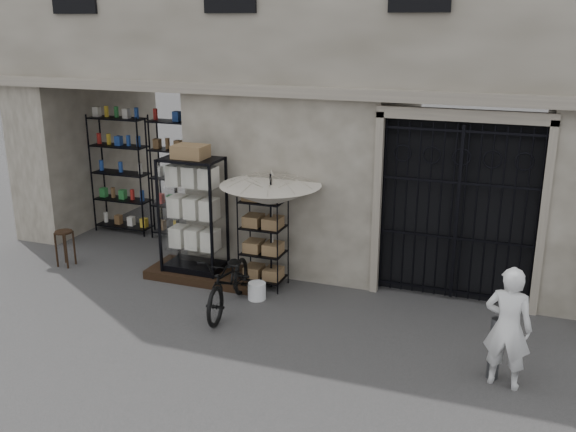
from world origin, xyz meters
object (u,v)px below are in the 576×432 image
at_px(wire_rack, 263,242).
at_px(market_umbrella, 271,190).
at_px(wooden_stool, 65,247).
at_px(steel_bollard, 495,348).
at_px(shopkeeper, 501,384).
at_px(bicycle, 230,309).
at_px(white_bucket, 257,291).
at_px(display_cabinet, 193,221).

height_order(wire_rack, market_umbrella, market_umbrella).
relative_size(wooden_stool, steel_bollard, 0.82).
relative_size(market_umbrella, shopkeeper, 1.51).
height_order(steel_bollard, shopkeeper, steel_bollard).
bearing_deg(wooden_stool, market_umbrella, 5.92).
bearing_deg(steel_bollard, market_umbrella, 155.28).
bearing_deg(bicycle, shopkeeper, -17.55).
bearing_deg(shopkeeper, wire_rack, -15.91).
height_order(white_bucket, shopkeeper, white_bucket).
height_order(wire_rack, white_bucket, wire_rack).
distance_m(wire_rack, bicycle, 1.31).
xyz_separation_m(display_cabinet, wooden_stool, (-2.50, -0.34, -0.69)).
height_order(wooden_stool, steel_bollard, steel_bollard).
bearing_deg(white_bucket, bicycle, -116.36).
bearing_deg(steel_bollard, wooden_stool, 170.32).
relative_size(display_cabinet, white_bucket, 7.37).
height_order(display_cabinet, bicycle, display_cabinet).
xyz_separation_m(bicycle, steel_bollard, (3.98, -0.66, 0.41)).
bearing_deg(wire_rack, wooden_stool, 172.31).
distance_m(wooden_stool, shopkeeper, 7.88).
height_order(wire_rack, steel_bollard, wire_rack).
relative_size(bicycle, steel_bollard, 2.23).
bearing_deg(bicycle, market_umbrella, 68.38).
height_order(display_cabinet, white_bucket, display_cabinet).
relative_size(wire_rack, white_bucket, 5.50).
relative_size(white_bucket, wooden_stool, 0.44).
bearing_deg(wooden_stool, bicycle, -10.00).
distance_m(display_cabinet, wooden_stool, 2.62).
distance_m(wire_rack, steel_bollard, 4.22).
bearing_deg(bicycle, wooden_stool, 163.33).
height_order(wire_rack, wooden_stool, wire_rack).
distance_m(wire_rack, wooden_stool, 3.82).
xyz_separation_m(wire_rack, shopkeeper, (3.97, -1.83, -0.78)).
height_order(white_bucket, steel_bollard, steel_bollard).
distance_m(display_cabinet, white_bucket, 1.72).
height_order(display_cabinet, shopkeeper, display_cabinet).
distance_m(wooden_stool, steel_bollard, 7.73).
bearing_deg(display_cabinet, wooden_stool, 179.03).
bearing_deg(shopkeeper, white_bucket, -9.58).
height_order(display_cabinet, wooden_stool, display_cabinet).
bearing_deg(shopkeeper, bicycle, -2.02).
bearing_deg(wire_rack, shopkeeper, -38.51).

